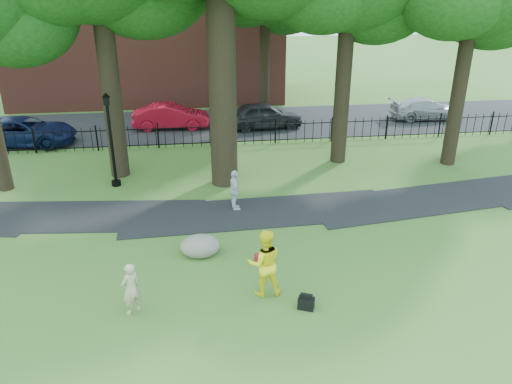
{
  "coord_description": "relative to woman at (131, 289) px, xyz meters",
  "views": [
    {
      "loc": [
        -1.23,
        -12.58,
        8.15
      ],
      "look_at": [
        0.68,
        2.0,
        1.69
      ],
      "focal_mm": 35.0,
      "sensor_mm": 36.0,
      "label": 1
    }
  ],
  "objects": [
    {
      "name": "red_sedan",
      "position": [
        0.59,
        17.03,
        -0.02
      ],
      "size": [
        4.34,
        1.69,
        1.41
      ],
      "primitive_type": "imported",
      "rotation": [
        0.0,
        0.0,
        1.52
      ],
      "color": "#AC0D20",
      "rests_on": "ground"
    },
    {
      "name": "backpack",
      "position": [
        4.53,
        -0.43,
        -0.57
      ],
      "size": [
        0.5,
        0.41,
        0.32
      ],
      "primitive_type": "cube",
      "rotation": [
        0.0,
        0.0,
        -0.41
      ],
      "color": "black",
      "rests_on": "ground"
    },
    {
      "name": "navy_van",
      "position": [
        -6.79,
        15.03,
        -0.03
      ],
      "size": [
        5.26,
        2.87,
        1.4
      ],
      "primitive_type": "imported",
      "rotation": [
        0.0,
        0.0,
        1.46
      ],
      "color": "#0C183F",
      "rests_on": "ground"
    },
    {
      "name": "boulder",
      "position": [
        1.83,
        2.71,
        -0.37
      ],
      "size": [
        1.46,
        1.25,
        0.73
      ],
      "primitive_type": "ellipsoid",
      "rotation": [
        0.0,
        0.0,
        -0.29
      ],
      "color": "#675F56",
      "rests_on": "ground"
    },
    {
      "name": "lamppost",
      "position": [
        -1.51,
        8.81,
        1.19
      ],
      "size": [
        0.39,
        0.39,
        3.91
      ],
      "rotation": [
        0.0,
        0.0,
        0.11
      ],
      "color": "black",
      "rests_on": "ground"
    },
    {
      "name": "iron_fence",
      "position": [
        3.03,
        13.53,
        -0.13
      ],
      "size": [
        44.0,
        0.04,
        1.2
      ],
      "color": "black",
      "rests_on": "ground"
    },
    {
      "name": "man",
      "position": [
        3.53,
        0.39,
        0.24
      ],
      "size": [
        0.96,
        0.76,
        1.95
      ],
      "primitive_type": "imported",
      "rotation": [
        0.0,
        0.0,
        3.16
      ],
      "color": "yellow",
      "rests_on": "ground"
    },
    {
      "name": "grey_car",
      "position": [
        5.82,
        16.41,
        0.02
      ],
      "size": [
        4.54,
        2.18,
        1.5
      ],
      "primitive_type": "imported",
      "rotation": [
        0.0,
        0.0,
        1.67
      ],
      "color": "#232325",
      "rests_on": "ground"
    },
    {
      "name": "silver_car",
      "position": [
        15.87,
        17.03,
        -0.1
      ],
      "size": [
        4.43,
        1.93,
        1.27
      ],
      "primitive_type": "imported",
      "rotation": [
        0.0,
        0.0,
        1.53
      ],
      "color": "#9EA0A7",
      "rests_on": "ground"
    },
    {
      "name": "street",
      "position": [
        3.03,
        17.53,
        -0.73
      ],
      "size": [
        80.0,
        7.0,
        0.02
      ],
      "primitive_type": "cube",
      "color": "black",
      "rests_on": "ground"
    },
    {
      "name": "pedestrian",
      "position": [
        3.21,
        5.83,
        0.05
      ],
      "size": [
        0.46,
        0.95,
        1.57
      ],
      "primitive_type": "imported",
      "rotation": [
        0.0,
        0.0,
        1.66
      ],
      "color": "silver",
      "rests_on": "ground"
    },
    {
      "name": "red_bag",
      "position": [
        3.66,
        1.99,
        -0.6
      ],
      "size": [
        0.39,
        0.25,
        0.27
      ],
      "primitive_type": "cube",
      "rotation": [
        0.0,
        0.0,
        -0.03
      ],
      "color": "maroon",
      "rests_on": "ground"
    },
    {
      "name": "ground",
      "position": [
        3.03,
        1.53,
        -0.73
      ],
      "size": [
        120.0,
        120.0,
        0.0
      ],
      "primitive_type": "plane",
      "color": "#3B6925",
      "rests_on": "ground"
    },
    {
      "name": "brick_building",
      "position": [
        -0.97,
        25.53,
        5.27
      ],
      "size": [
        18.0,
        8.0,
        12.0
      ],
      "primitive_type": "cube",
      "color": "brown",
      "rests_on": "ground"
    },
    {
      "name": "footpath",
      "position": [
        4.03,
        5.43,
        -0.73
      ],
      "size": [
        36.07,
        3.85,
        0.03
      ],
      "primitive_type": "cube",
      "rotation": [
        0.0,
        0.0,
        0.03
      ],
      "color": "black",
      "rests_on": "ground"
    },
    {
      "name": "woman",
      "position": [
        0.0,
        0.0,
        0.0
      ],
      "size": [
        0.63,
        0.61,
        1.46
      ],
      "primitive_type": "imported",
      "rotation": [
        0.0,
        0.0,
        3.83
      ],
      "color": "tan",
      "rests_on": "ground"
    }
  ]
}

